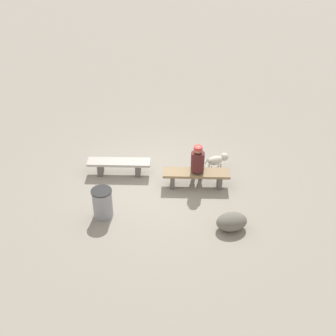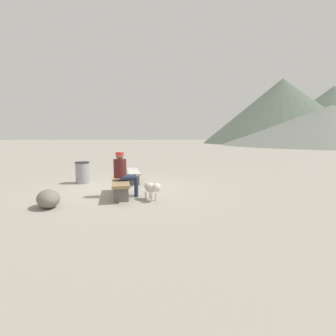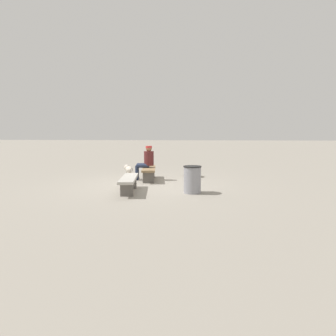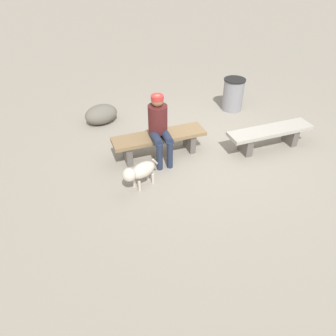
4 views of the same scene
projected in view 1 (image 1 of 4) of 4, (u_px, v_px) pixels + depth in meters
ground at (161, 184)px, 12.17m from camera, size 210.00×210.00×0.06m
bench_left at (119, 165)px, 12.35m from camera, size 1.77×0.72×0.43m
bench_right at (196, 176)px, 11.87m from camera, size 1.81×0.77×0.45m
seated_person at (198, 161)px, 11.73m from camera, size 0.40×0.67×1.24m
dog at (218, 160)px, 12.52m from camera, size 0.63×0.51×0.48m
trash_bin at (103, 203)px, 10.84m from camera, size 0.50×0.50×0.76m
boulder at (232, 222)px, 10.54m from camera, size 0.89×0.79×0.42m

